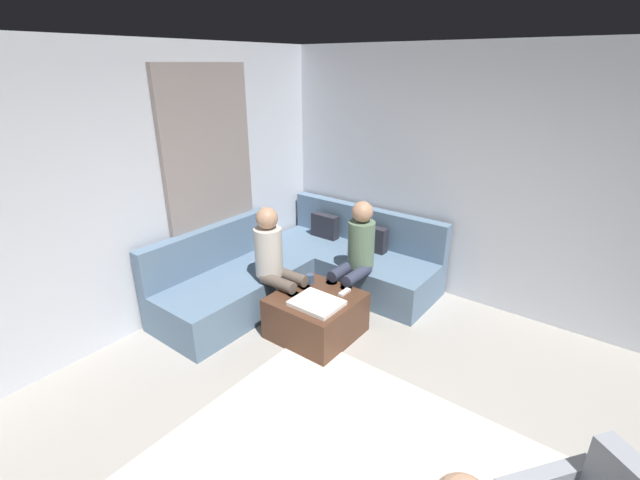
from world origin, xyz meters
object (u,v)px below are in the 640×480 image
game_remote (345,292)px  person_on_couch_back (356,254)px  sectional_couch (302,270)px  person_on_couch_side (276,261)px  ottoman (316,315)px  coffee_mug (310,279)px

game_remote → person_on_couch_back: (-0.14, 0.41, 0.23)m
sectional_couch → person_on_couch_side: 0.71m
game_remote → person_on_couch_side: 0.76m
sectional_couch → person_on_couch_side: person_on_couch_side is taller
sectional_couch → person_on_couch_side: size_ratio=2.12×
ottoman → person_on_couch_back: 0.77m
ottoman → coffee_mug: (-0.22, 0.18, 0.26)m
coffee_mug → person_on_couch_back: person_on_couch_back is taller
game_remote → person_on_couch_back: bearing=109.3°
game_remote → person_on_couch_side: person_on_couch_side is taller
person_on_couch_back → sectional_couch: bearing=4.6°
sectional_couch → game_remote: sectional_couch is taller
ottoman → game_remote: game_remote is taller
coffee_mug → game_remote: 0.40m
sectional_couch → ottoman: (0.65, -0.57, -0.07)m
person_on_couch_back → ottoman: bearing=86.6°
person_on_couch_side → person_on_couch_back: bearing=139.6°
game_remote → person_on_couch_back: person_on_couch_back is taller
game_remote → person_on_couch_back: 0.49m
person_on_couch_side → coffee_mug: bearing=123.6°
coffee_mug → sectional_couch: bearing=137.7°
game_remote → ottoman: bearing=-129.3°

